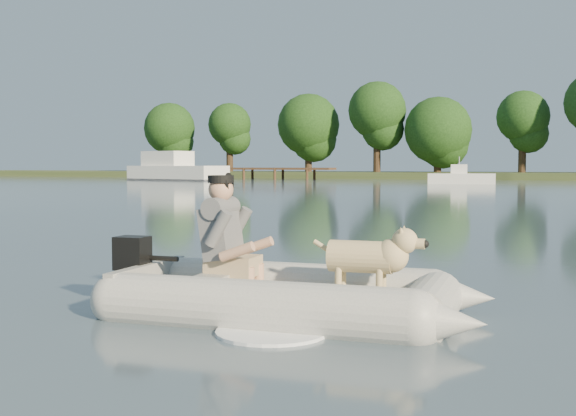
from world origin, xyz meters
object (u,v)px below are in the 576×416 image
at_px(dinghy, 291,253).
at_px(dog, 361,262).
at_px(cabin_cruiser, 177,166).
at_px(man, 223,229).
at_px(dock, 238,173).
at_px(motorboat, 462,171).

relative_size(dinghy, dog, 4.90).
bearing_deg(dog, cabin_cruiser, 119.11).
distance_m(dinghy, man, 0.66).
bearing_deg(dog, dinghy, -175.43).
height_order(dinghy, cabin_cruiser, cabin_cruiser).
height_order(man, dog, man).
distance_m(dinghy, cabin_cruiser, 54.36).
distance_m(dock, motorboat, 23.04).
relative_size(man, dog, 1.16).
bearing_deg(cabin_cruiser, man, -44.67).
xyz_separation_m(dock, dinghy, (26.93, -52.63, 0.01)).
xyz_separation_m(dog, cabin_cruiser, (-29.74, 45.79, 0.74)).
bearing_deg(motorboat, dock, 150.32).
height_order(dock, man, man).
bearing_deg(dinghy, cabin_cruiser, 118.54).
bearing_deg(dinghy, man, 175.76).
bearing_deg(man, motorboat, 92.64).
distance_m(man, cabin_cruiser, 54.01).
distance_m(dog, cabin_cruiser, 54.60).
xyz_separation_m(man, cabin_cruiser, (-28.52, 45.87, 0.50)).
distance_m(dock, dinghy, 59.12).
bearing_deg(dock, dinghy, -62.91).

